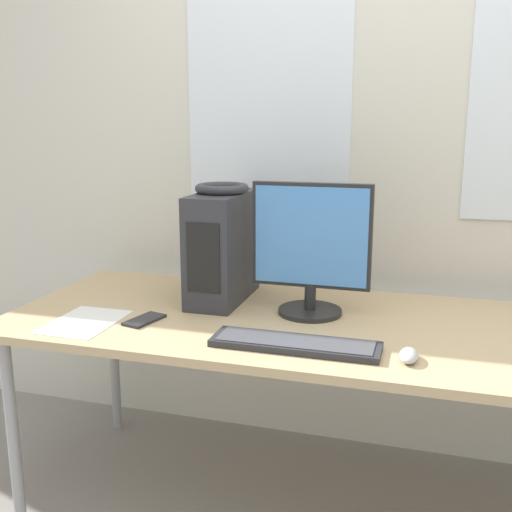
# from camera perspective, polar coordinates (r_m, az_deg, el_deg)

# --- Properties ---
(wall_back) EXTENTS (8.00, 0.07, 2.70)m
(wall_back) POSITION_cam_1_polar(r_m,az_deg,el_deg) (2.42, 14.26, 12.14)
(wall_back) COLOR beige
(wall_back) RESTS_ON ground_plane
(desk) EXTENTS (2.57, 0.84, 0.71)m
(desk) POSITION_cam_1_polar(r_m,az_deg,el_deg) (2.00, 12.50, -7.73)
(desk) COLOR tan
(desk) RESTS_ON ground_plane
(pc_tower) EXTENTS (0.17, 0.39, 0.40)m
(pc_tower) POSITION_cam_1_polar(r_m,az_deg,el_deg) (2.20, -3.20, 0.87)
(pc_tower) COLOR #2D2D33
(pc_tower) RESTS_ON desk
(headphones) EXTENTS (0.19, 0.19, 0.03)m
(headphones) POSITION_cam_1_polar(r_m,az_deg,el_deg) (2.16, -3.26, 6.46)
(headphones) COLOR #333338
(headphones) RESTS_ON pc_tower
(monitor_main) EXTENTS (0.40, 0.22, 0.45)m
(monitor_main) POSITION_cam_1_polar(r_m,az_deg,el_deg) (2.02, 5.27, 0.74)
(monitor_main) COLOR black
(monitor_main) RESTS_ON desk
(keyboard) EXTENTS (0.50, 0.14, 0.02)m
(keyboard) POSITION_cam_1_polar(r_m,az_deg,el_deg) (1.78, 3.76, -8.35)
(keyboard) COLOR #28282D
(keyboard) RESTS_ON desk
(mouse) EXTENTS (0.05, 0.10, 0.03)m
(mouse) POSITION_cam_1_polar(r_m,az_deg,el_deg) (1.73, 14.33, -9.15)
(mouse) COLOR #B2B2B7
(mouse) RESTS_ON desk
(cell_phone) EXTENTS (0.11, 0.16, 0.01)m
(cell_phone) POSITION_cam_1_polar(r_m,az_deg,el_deg) (2.03, -10.59, -6.00)
(cell_phone) COLOR #232328
(cell_phone) RESTS_ON desk
(paper_sheet_left) EXTENTS (0.21, 0.30, 0.00)m
(paper_sheet_left) POSITION_cam_1_polar(r_m,az_deg,el_deg) (2.07, -16.01, -6.03)
(paper_sheet_left) COLOR white
(paper_sheet_left) RESTS_ON desk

